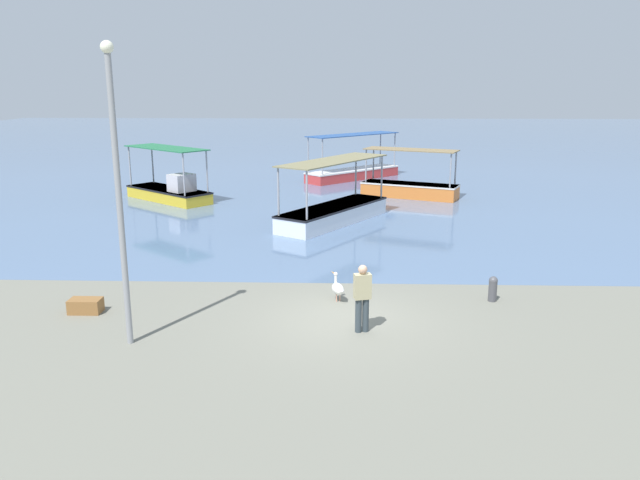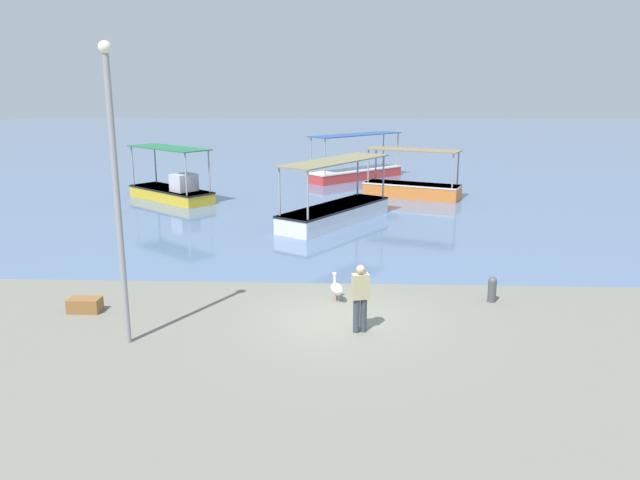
{
  "view_description": "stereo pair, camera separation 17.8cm",
  "coord_description": "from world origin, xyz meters",
  "px_view_note": "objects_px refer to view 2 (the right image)",
  "views": [
    {
      "loc": [
        -0.13,
        -14.97,
        5.89
      ],
      "look_at": [
        -0.79,
        4.67,
        0.93
      ],
      "focal_mm": 35.0,
      "sensor_mm": 36.0,
      "label": 1
    },
    {
      "loc": [
        0.05,
        -14.96,
        5.89
      ],
      "look_at": [
        -0.79,
        4.67,
        0.93
      ],
      "focal_mm": 35.0,
      "sensor_mm": 36.0,
      "label": 2
    }
  ],
  "objects_px": {
    "lamp_post": "(116,184)",
    "pelican": "(337,288)",
    "mooring_bollard": "(492,288)",
    "fisherman_standing": "(360,296)",
    "fishing_boat_far_left": "(335,211)",
    "fishing_boat_far_right": "(412,187)",
    "fishing_boat_near_left": "(173,189)",
    "fishing_boat_center": "(356,171)",
    "cargo_crate": "(85,305)"
  },
  "relations": [
    {
      "from": "fishing_boat_center",
      "to": "lamp_post",
      "type": "height_order",
      "value": "lamp_post"
    },
    {
      "from": "pelican",
      "to": "fisherman_standing",
      "type": "height_order",
      "value": "fisherman_standing"
    },
    {
      "from": "fishing_boat_far_right",
      "to": "fishing_boat_far_left",
      "type": "bearing_deg",
      "value": -121.62
    },
    {
      "from": "fishing_boat_center",
      "to": "fisherman_standing",
      "type": "relative_size",
      "value": 3.57
    },
    {
      "from": "fishing_boat_center",
      "to": "mooring_bollard",
      "type": "relative_size",
      "value": 8.45
    },
    {
      "from": "fishing_boat_near_left",
      "to": "fishing_boat_center",
      "type": "height_order",
      "value": "fishing_boat_center"
    },
    {
      "from": "fishing_boat_near_left",
      "to": "lamp_post",
      "type": "xyz_separation_m",
      "value": [
        3.87,
        -17.95,
        3.16
      ]
    },
    {
      "from": "lamp_post",
      "to": "pelican",
      "type": "bearing_deg",
      "value": 32.2
    },
    {
      "from": "fishing_boat_center",
      "to": "mooring_bollard",
      "type": "xyz_separation_m",
      "value": [
        3.47,
        -22.56,
        -0.14
      ]
    },
    {
      "from": "lamp_post",
      "to": "mooring_bollard",
      "type": "distance_m",
      "value": 10.22
    },
    {
      "from": "fishing_boat_near_left",
      "to": "fishing_boat_center",
      "type": "relative_size",
      "value": 0.85
    },
    {
      "from": "fishing_boat_far_left",
      "to": "lamp_post",
      "type": "xyz_separation_m",
      "value": [
        -4.58,
        -12.98,
        3.19
      ]
    },
    {
      "from": "fishing_boat_far_left",
      "to": "mooring_bollard",
      "type": "distance_m",
      "value": 10.79
    },
    {
      "from": "mooring_bollard",
      "to": "fisherman_standing",
      "type": "xyz_separation_m",
      "value": [
        -3.69,
        -2.32,
        0.53
      ]
    },
    {
      "from": "mooring_bollard",
      "to": "fishing_boat_near_left",
      "type": "bearing_deg",
      "value": 131.32
    },
    {
      "from": "fishing_boat_far_left",
      "to": "fishing_boat_center",
      "type": "distance_m",
      "value": 12.81
    },
    {
      "from": "fishing_boat_far_left",
      "to": "cargo_crate",
      "type": "distance_m",
      "value": 12.78
    },
    {
      "from": "fishing_boat_near_left",
      "to": "mooring_bollard",
      "type": "bearing_deg",
      "value": -48.68
    },
    {
      "from": "fishing_boat_far_right",
      "to": "pelican",
      "type": "relative_size",
      "value": 6.52
    },
    {
      "from": "fishing_boat_center",
      "to": "mooring_bollard",
      "type": "bearing_deg",
      "value": -81.25
    },
    {
      "from": "fishing_boat_near_left",
      "to": "fishing_boat_far_left",
      "type": "bearing_deg",
      "value": -30.46
    },
    {
      "from": "pelican",
      "to": "fisherman_standing",
      "type": "bearing_deg",
      "value": -74.57
    },
    {
      "from": "fishing_boat_far_right",
      "to": "fisherman_standing",
      "type": "xyz_separation_m",
      "value": [
        -3.1,
        -18.51,
        0.37
      ]
    },
    {
      "from": "lamp_post",
      "to": "fisherman_standing",
      "type": "relative_size",
      "value": 3.99
    },
    {
      "from": "fisherman_standing",
      "to": "cargo_crate",
      "type": "relative_size",
      "value": 2.04
    },
    {
      "from": "fishing_boat_far_left",
      "to": "pelican",
      "type": "distance_m",
      "value": 9.95
    },
    {
      "from": "mooring_bollard",
      "to": "fisherman_standing",
      "type": "relative_size",
      "value": 0.42
    },
    {
      "from": "fishing_boat_far_left",
      "to": "fisherman_standing",
      "type": "relative_size",
      "value": 3.72
    },
    {
      "from": "fishing_boat_center",
      "to": "cargo_crate",
      "type": "height_order",
      "value": "fishing_boat_center"
    },
    {
      "from": "pelican",
      "to": "mooring_bollard",
      "type": "height_order",
      "value": "pelican"
    },
    {
      "from": "lamp_post",
      "to": "fisherman_standing",
      "type": "bearing_deg",
      "value": 9.05
    },
    {
      "from": "fishing_boat_near_left",
      "to": "fishing_boat_far_right",
      "type": "height_order",
      "value": "fishing_boat_near_left"
    },
    {
      "from": "pelican",
      "to": "lamp_post",
      "type": "height_order",
      "value": "lamp_post"
    },
    {
      "from": "fishing_boat_far_left",
      "to": "cargo_crate",
      "type": "bearing_deg",
      "value": -120.07
    },
    {
      "from": "fisherman_standing",
      "to": "cargo_crate",
      "type": "height_order",
      "value": "fisherman_standing"
    },
    {
      "from": "lamp_post",
      "to": "fishing_boat_far_left",
      "type": "bearing_deg",
      "value": 70.57
    },
    {
      "from": "fishing_boat_far_right",
      "to": "lamp_post",
      "type": "distance_m",
      "value": 21.4
    },
    {
      "from": "fishing_boat_center",
      "to": "cargo_crate",
      "type": "xyz_separation_m",
      "value": [
        -7.46,
        -23.83,
        -0.34
      ]
    },
    {
      "from": "fishing_boat_far_right",
      "to": "fishing_boat_center",
      "type": "relative_size",
      "value": 0.86
    },
    {
      "from": "fishing_boat_far_left",
      "to": "mooring_bollard",
      "type": "bearing_deg",
      "value": -65.17
    },
    {
      "from": "fishing_boat_far_left",
      "to": "fishing_boat_far_right",
      "type": "bearing_deg",
      "value": 58.38
    },
    {
      "from": "fishing_boat_far_left",
      "to": "cargo_crate",
      "type": "height_order",
      "value": "fishing_boat_far_left"
    },
    {
      "from": "fishing_boat_far_left",
      "to": "cargo_crate",
      "type": "xyz_separation_m",
      "value": [
        -6.4,
        -11.06,
        -0.36
      ]
    },
    {
      "from": "fishing_boat_near_left",
      "to": "fishing_boat_far_right",
      "type": "distance_m",
      "value": 12.46
    },
    {
      "from": "fishing_boat_far_left",
      "to": "fishing_boat_near_left",
      "type": "height_order",
      "value": "fishing_boat_far_left"
    },
    {
      "from": "fishing_boat_far_left",
      "to": "pelican",
      "type": "xyz_separation_m",
      "value": [
        0.24,
        -9.95,
        -0.18
      ]
    },
    {
      "from": "mooring_bollard",
      "to": "lamp_post",
      "type": "bearing_deg",
      "value": -160.73
    },
    {
      "from": "lamp_post",
      "to": "fisherman_standing",
      "type": "xyz_separation_m",
      "value": [
        5.42,
        0.86,
        -2.84
      ]
    },
    {
      "from": "fishing_boat_far_right",
      "to": "cargo_crate",
      "type": "bearing_deg",
      "value": -120.64
    },
    {
      "from": "fishing_boat_center",
      "to": "lamp_post",
      "type": "xyz_separation_m",
      "value": [
        -5.64,
        -25.75,
        3.22
      ]
    }
  ]
}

